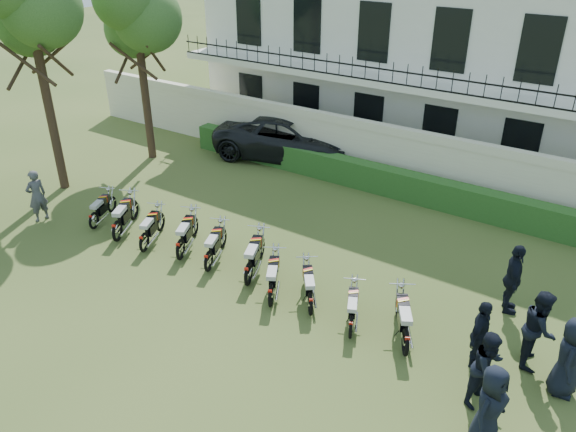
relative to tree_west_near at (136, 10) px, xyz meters
The scene contains 23 objects.
ground 11.83m from the tree_west_near, 29.14° to the right, with size 100.00×100.00×0.00m, color #3A4F1F.
perimeter_wall 10.56m from the tree_west_near, 18.53° to the left, with size 30.00×0.35×2.30m.
hedge 11.54m from the tree_west_near, 12.48° to the left, with size 18.00×0.60×1.00m, color #234B1B.
building 12.86m from the tree_west_near, 45.01° to the left, with size 20.40×9.60×7.40m.
tree_west_near is the anchor object (origin of this frame).
motorcycle_0 8.32m from the tree_west_near, 61.10° to the right, with size 0.81×1.68×0.97m.
motorcycle_1 8.87m from the tree_west_near, 52.67° to the right, with size 1.08×1.92×1.15m.
motorcycle_2 9.51m from the tree_west_near, 45.82° to the right, with size 0.92×1.79×1.05m.
motorcycle_3 10.08m from the tree_west_near, 38.64° to the right, with size 1.00×1.87×1.11m.
motorcycle_4 10.85m from the tree_west_near, 34.55° to the right, with size 0.90×1.83×1.06m.
motorcycle_5 11.80m from the tree_west_near, 29.98° to the right, with size 0.96×1.96×1.14m.
motorcycle_6 12.84m from the tree_west_near, 29.24° to the right, with size 1.04×1.73×1.06m.
motorcycle_7 13.56m from the tree_west_near, 25.83° to the right, with size 1.19×1.53×1.01m.
motorcycle_8 14.71m from the tree_west_near, 24.33° to the right, with size 0.86×1.62×0.96m.
motorcycle_9 15.76m from the tree_west_near, 21.68° to the right, with size 1.10×1.79×1.10m.
suv 7.70m from the tree_west_near, 33.08° to the left, with size 2.92×6.34×1.76m, color black.
inspector 7.94m from the tree_west_near, 80.20° to the right, with size 0.65×0.43×1.78m, color #58585D.
officer_0 18.15m from the tree_west_near, 23.51° to the right, with size 0.90×0.59×1.85m, color black.
officer_1 17.49m from the tree_west_near, 20.61° to the right, with size 0.85×0.66×1.75m, color black.
officer_2 16.77m from the tree_west_near, 17.91° to the right, with size 1.00×0.42×1.71m, color black.
officer_3 18.29m from the tree_west_near, 15.45° to the right, with size 0.90×0.59×1.85m, color black.
officer_4 17.47m from the tree_west_near, 14.15° to the right, with size 0.92×0.72×1.89m, color black.
officer_5 16.24m from the tree_west_near, ahead, with size 1.12×0.47×1.91m, color black.
Camera 1 is at (8.14, -10.23, 8.83)m, focal length 35.00 mm.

